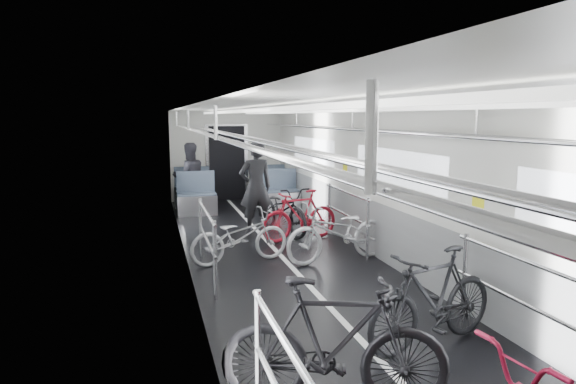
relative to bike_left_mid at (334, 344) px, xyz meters
name	(u,v)px	position (x,y,z in m)	size (l,w,h in m)	color
car_shell	(270,182)	(0.69, 5.12, 0.60)	(3.02, 14.01, 2.41)	black
bike_left_mid	(334,344)	(0.00, 0.00, 0.00)	(0.50, 1.76, 1.06)	black
bike_left_far	(240,236)	(-0.02, 4.18, -0.11)	(0.55, 1.58, 0.83)	#A9ABAE
bike_right_near	(433,298)	(1.31, 0.78, -0.03)	(0.47, 1.65, 0.99)	black
bike_right_mid	(339,232)	(1.49, 3.85, -0.06)	(0.63, 1.80, 0.95)	#B6B7BB
bike_right_far	(300,215)	(1.29, 5.33, -0.06)	(0.44, 1.55, 0.93)	maroon
bike_aisle	(283,209)	(1.14, 6.01, -0.06)	(0.62, 1.77, 0.93)	black
person_standing	(256,187)	(0.63, 6.11, 0.37)	(0.66, 0.43, 1.80)	black
person_seated	(189,177)	(-0.42, 8.92, 0.29)	(0.80, 0.62, 1.64)	#2E2D35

